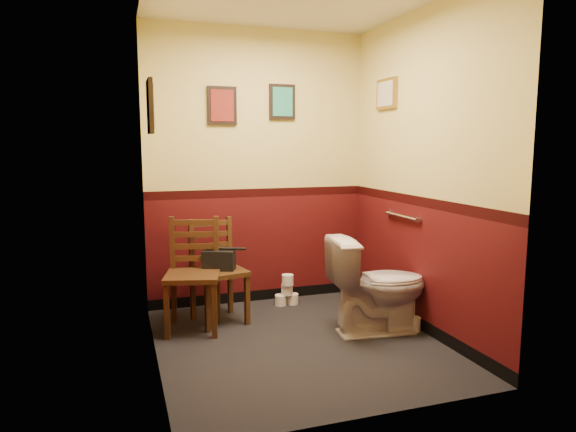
% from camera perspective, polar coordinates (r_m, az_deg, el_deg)
% --- Properties ---
extents(floor, '(2.20, 2.40, 0.00)m').
position_cam_1_polar(floor, '(4.26, 1.10, -13.91)').
color(floor, black).
rests_on(floor, ground).
extents(wall_back, '(2.20, 0.00, 2.70)m').
position_cam_1_polar(wall_back, '(5.10, -3.39, 5.31)').
color(wall_back, '#450D0E').
rests_on(wall_back, ground).
extents(wall_front, '(2.20, 0.00, 2.70)m').
position_cam_1_polar(wall_front, '(2.86, 9.25, 3.12)').
color(wall_front, '#450D0E').
rests_on(wall_front, ground).
extents(wall_left, '(0.00, 2.40, 2.70)m').
position_cam_1_polar(wall_left, '(3.74, -15.00, 4.07)').
color(wall_left, '#450D0E').
rests_on(wall_left, ground).
extents(wall_right, '(0.00, 2.40, 2.70)m').
position_cam_1_polar(wall_right, '(4.45, 14.66, 4.67)').
color(wall_right, '#450D0E').
rests_on(wall_right, ground).
extents(grab_bar, '(0.05, 0.56, 0.06)m').
position_cam_1_polar(grab_bar, '(4.68, 12.51, -0.03)').
color(grab_bar, silver).
rests_on(grab_bar, wall_right).
extents(framed_print_back_a, '(0.28, 0.04, 0.36)m').
position_cam_1_polar(framed_print_back_a, '(5.01, -7.34, 12.07)').
color(framed_print_back_a, black).
rests_on(framed_print_back_a, wall_back).
extents(framed_print_back_b, '(0.26, 0.04, 0.34)m').
position_cam_1_polar(framed_print_back_b, '(5.16, -0.65, 12.57)').
color(framed_print_back_b, black).
rests_on(framed_print_back_b, wall_back).
extents(framed_print_left, '(0.04, 0.30, 0.38)m').
position_cam_1_polar(framed_print_left, '(3.84, -15.05, 11.64)').
color(framed_print_left, black).
rests_on(framed_print_left, wall_left).
extents(framed_print_right, '(0.04, 0.34, 0.28)m').
position_cam_1_polar(framed_print_right, '(4.97, 10.88, 13.19)').
color(framed_print_right, olive).
rests_on(framed_print_right, wall_right).
extents(toilet, '(0.87, 0.55, 0.81)m').
position_cam_1_polar(toilet, '(4.42, 9.93, -7.63)').
color(toilet, white).
rests_on(toilet, floor).
extents(toilet_brush, '(0.12, 0.12, 0.43)m').
position_cam_1_polar(toilet_brush, '(4.61, 13.77, -11.47)').
color(toilet_brush, silver).
rests_on(toilet_brush, floor).
extents(chair_left, '(0.55, 0.55, 0.96)m').
position_cam_1_polar(chair_left, '(4.49, -10.49, -6.39)').
color(chair_left, '#462B15').
rests_on(chair_left, floor).
extents(chair_right, '(0.51, 0.51, 0.92)m').
position_cam_1_polar(chair_right, '(4.66, -7.86, -6.04)').
color(chair_right, '#462B15').
rests_on(chair_right, floor).
extents(handbag, '(0.31, 0.24, 0.21)m').
position_cam_1_polar(handbag, '(4.60, -7.68, -4.84)').
color(handbag, black).
rests_on(handbag, chair_right).
extents(tp_stack, '(0.24, 0.15, 0.31)m').
position_cam_1_polar(tp_stack, '(5.15, -0.11, -8.45)').
color(tp_stack, silver).
rests_on(tp_stack, floor).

